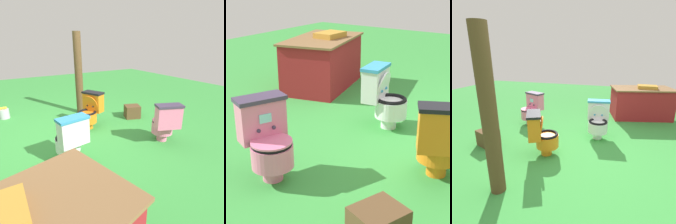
% 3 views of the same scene
% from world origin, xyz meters
% --- Properties ---
extents(toilet_orange, '(0.62, 0.58, 0.73)m').
position_xyz_m(toilet_orange, '(-0.75, -0.08, 0.37)').
color(toilet_orange, orange).
rests_on(toilet_orange, ground).
extents(toilet_white, '(0.47, 0.54, 0.73)m').
position_xyz_m(toilet_white, '(0.03, 0.88, 0.37)').
color(toilet_white, white).
rests_on(toilet_white, ground).
extents(toilet_pink, '(0.56, 0.61, 0.73)m').
position_xyz_m(toilet_pink, '(-1.57, 1.18, 0.37)').
color(toilet_pink, pink).
rests_on(toilet_pink, ground).
extents(vendor_table, '(1.63, 1.19, 0.85)m').
position_xyz_m(vendor_table, '(0.91, 2.42, 0.39)').
color(vendor_table, maroon).
rests_on(vendor_table, ground).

